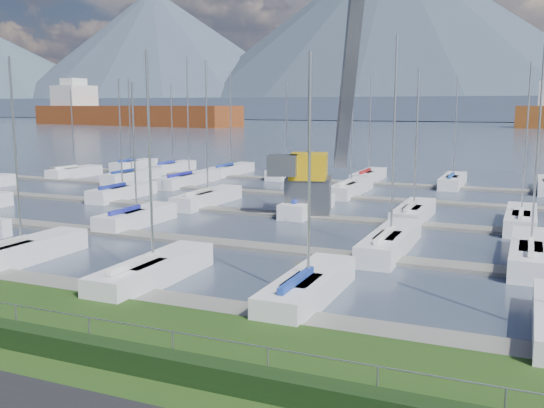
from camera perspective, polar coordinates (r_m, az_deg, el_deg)
The scene contains 10 objects.
path at distance 17.52m, azimuth -20.60°, elevation -17.17°, with size 160.00×2.00×0.04m, color black.
water at distance 274.49m, azimuth 20.94°, elevation 6.98°, with size 800.00×540.00×0.20m, color #3F495C.
hedge at distance 19.15m, azimuth -15.15°, elevation -13.44°, with size 80.00×0.70×0.70m, color black.
fence at distance 19.14m, azimuth -14.51°, elevation -10.70°, with size 0.04×0.04×80.00m, color #92949A.
foothill at distance 344.33m, azimuth 21.50°, elevation 8.36°, with size 900.00×80.00×12.00m, color #49546B.
mountains at distance 420.60m, azimuth 23.21°, elevation 13.86°, with size 1190.00×360.00×115.00m.
docks at distance 42.41m, azimuth 7.45°, elevation -1.49°, with size 90.00×41.60×0.25m.
crane at distance 44.84m, azimuth 4.57°, elevation 6.28°, with size 7.09×13.11×22.35m.
cargo_ship_west at distance 254.91m, azimuth -13.73°, elevation 8.09°, with size 98.33×32.83×21.50m.
sailboat_fleet at distance 44.88m, azimuth 4.55°, elevation 6.20°, with size 75.75×48.91×12.85m.
Camera 1 is at (11.17, -14.15, 7.64)m, focal length 40.00 mm.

